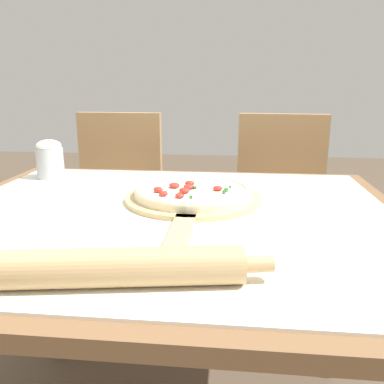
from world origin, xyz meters
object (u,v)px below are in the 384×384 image
Objects in this scene: pizza at (193,191)px; flour_cup at (50,159)px; chair_left at (116,200)px; pizza_peel at (192,201)px; chair_right at (280,205)px; rolling_pin at (120,267)px.

pizza is 0.52m from flour_cup.
chair_left is at bearing 121.05° from pizza.
chair_right is (0.30, 0.72, -0.22)m from pizza_peel.
chair_right is 0.96m from flour_cup.
chair_left is (-0.42, 0.72, -0.22)m from pizza_peel.
pizza_peel is 0.81m from chair_right.
rolling_pin is at bearing -97.62° from pizza.
pizza_peel is 1.90× the size of pizza.
chair_right is 7.48× the size of flour_cup.
rolling_pin is 3.78× the size of flour_cup.
pizza_peel is 0.53m from flour_cup.
pizza is 2.48× the size of flour_cup.
flour_cup is at bearing -95.55° from chair_left.
flour_cup is (-0.06, -0.48, 0.28)m from chair_left.
pizza is 0.47m from rolling_pin.
pizza_peel is 0.86m from chair_left.
chair_left is 7.48× the size of flour_cup.
pizza is 0.33× the size of chair_left.
flour_cup is at bearing -143.45° from chair_right.
pizza is at bearing -108.92° from chair_right.
pizza is at bearing -23.55° from flour_cup.
flour_cup is at bearing 121.67° from rolling_pin.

